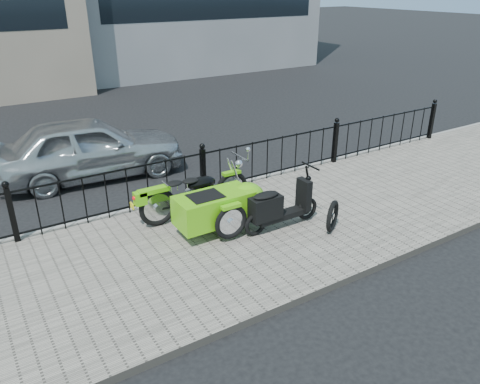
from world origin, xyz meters
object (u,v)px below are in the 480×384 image
spare_tire (332,216)px  sedan_car (90,148)px  motorcycle_sidecar (219,202)px  scooter (278,207)px

spare_tire → sedan_car: bearing=118.7°
motorcycle_sidecar → sedan_car: size_ratio=0.56×
sedan_car → motorcycle_sidecar: bearing=-158.4°
spare_tire → sedan_car: sedan_car is taller
spare_tire → motorcycle_sidecar: bearing=143.5°
scooter → sedan_car: bearing=114.1°
spare_tire → sedan_car: 5.63m
motorcycle_sidecar → scooter: 1.01m
scooter → spare_tire: size_ratio=2.76×
spare_tire → scooter: bearing=142.9°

